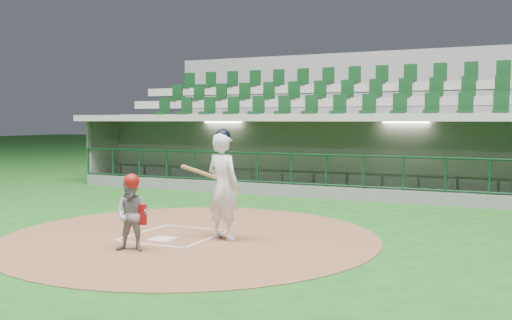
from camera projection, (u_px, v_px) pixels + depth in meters
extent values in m
plane|color=#174F16|center=(183.00, 234.00, 11.22)|extent=(120.00, 120.00, 0.00)
cylinder|color=brown|center=(191.00, 236.00, 10.92)|extent=(7.20, 7.20, 0.01)
cube|color=silver|center=(163.00, 239.00, 10.59)|extent=(0.43, 0.43, 0.02)
cube|color=white|center=(142.00, 232.00, 11.26)|extent=(0.05, 1.80, 0.01)
cube|color=white|center=(209.00, 239.00, 10.64)|extent=(0.05, 1.80, 0.01)
cube|color=silver|center=(197.00, 228.00, 11.72)|extent=(1.55, 0.05, 0.01)
cube|color=white|center=(149.00, 244.00, 10.18)|extent=(1.55, 0.05, 0.01)
cube|color=slate|center=(308.00, 208.00, 18.07)|extent=(15.00, 3.00, 0.10)
cube|color=slate|center=(324.00, 161.00, 19.43)|extent=(15.00, 0.20, 2.70)
cube|color=#AAA697|center=(323.00, 154.00, 19.30)|extent=(13.50, 0.04, 0.90)
cube|color=slate|center=(117.00, 158.00, 21.07)|extent=(0.20, 3.00, 2.70)
cube|color=#A19C91|center=(306.00, 118.00, 17.65)|extent=(15.40, 3.50, 0.20)
cube|color=slate|center=(291.00, 192.00, 16.61)|extent=(15.00, 0.15, 0.40)
cube|color=black|center=(291.00, 138.00, 16.50)|extent=(15.00, 0.01, 0.95)
cube|color=brown|center=(319.00, 195.00, 19.00)|extent=(12.75, 0.40, 0.45)
cube|color=white|center=(224.00, 122.00, 19.12)|extent=(1.30, 0.35, 0.04)
cube|color=white|center=(406.00, 122.00, 16.64)|extent=(1.30, 0.35, 0.04)
imported|color=maroon|center=(170.00, 173.00, 21.00)|extent=(1.04, 0.63, 1.56)
imported|color=#AA1F12|center=(240.00, 176.00, 19.84)|extent=(0.95, 0.41, 1.61)
imported|color=#B21316|center=(344.00, 181.00, 18.19)|extent=(0.88, 0.68, 1.61)
imported|color=maroon|center=(477.00, 182.00, 16.76)|extent=(1.70, 0.57, 1.82)
cube|color=slate|center=(338.00, 150.00, 20.90)|extent=(17.00, 6.50, 2.50)
cube|color=#AAA499|center=(326.00, 118.00, 19.46)|extent=(16.60, 0.95, 0.30)
cube|color=gray|center=(334.00, 103.00, 20.28)|extent=(16.60, 0.95, 0.30)
cube|color=gray|center=(342.00, 89.00, 21.11)|extent=(16.60, 0.95, 0.30)
cube|color=slate|center=(361.00, 113.00, 23.85)|extent=(17.00, 0.25, 5.05)
imported|color=white|center=(223.00, 186.00, 10.57)|extent=(0.82, 0.65, 1.98)
sphere|color=black|center=(223.00, 136.00, 10.51)|extent=(0.28, 0.28, 0.28)
cylinder|color=tan|center=(205.00, 174.00, 10.43)|extent=(0.58, 0.79, 0.39)
imported|color=gray|center=(132.00, 215.00, 9.64)|extent=(0.71, 0.62, 1.24)
sphere|color=#A11211|center=(132.00, 181.00, 9.60)|extent=(0.26, 0.26, 0.26)
cube|color=#AB1217|center=(138.00, 214.00, 9.78)|extent=(0.32, 0.10, 0.35)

